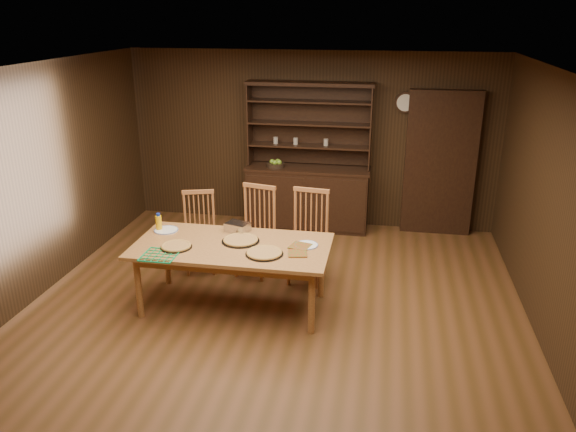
% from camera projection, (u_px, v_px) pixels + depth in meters
% --- Properties ---
extents(floor, '(6.00, 6.00, 0.00)m').
position_uv_depth(floor, '(271.00, 317.00, 6.09)').
color(floor, brown).
rests_on(floor, ground).
extents(room_shell, '(6.00, 6.00, 6.00)m').
position_uv_depth(room_shell, '(269.00, 178.00, 5.54)').
color(room_shell, silver).
rests_on(room_shell, floor).
extents(china_hutch, '(1.84, 0.52, 2.17)m').
position_uv_depth(china_hutch, '(308.00, 190.00, 8.43)').
color(china_hutch, black).
rests_on(china_hutch, floor).
extents(doorway, '(1.00, 0.18, 2.10)m').
position_uv_depth(doorway, '(440.00, 164.00, 8.09)').
color(doorway, black).
rests_on(doorway, floor).
extents(wall_clock, '(0.30, 0.05, 0.30)m').
position_uv_depth(wall_clock, '(405.00, 103.00, 7.94)').
color(wall_clock, black).
rests_on(wall_clock, room_shell).
extents(dining_table, '(2.12, 1.06, 0.75)m').
position_uv_depth(dining_table, '(232.00, 251.00, 6.09)').
color(dining_table, '#BC7F41').
rests_on(dining_table, floor).
extents(chair_left, '(0.52, 0.50, 1.02)m').
position_uv_depth(chair_left, '(200.00, 229.00, 7.08)').
color(chair_left, '#B46C3D').
rests_on(chair_left, floor).
extents(chair_center, '(0.55, 0.53, 1.12)m').
position_uv_depth(chair_center, '(256.00, 227.00, 6.96)').
color(chair_center, '#B46C3D').
rests_on(chair_center, floor).
extents(chair_right, '(0.52, 0.50, 1.14)m').
position_uv_depth(chair_right, '(309.00, 233.00, 6.78)').
color(chair_right, '#B46C3D').
rests_on(chair_right, floor).
extents(pizza_left, '(0.34, 0.34, 0.04)m').
position_uv_depth(pizza_left, '(176.00, 246.00, 5.98)').
color(pizza_left, black).
rests_on(pizza_left, dining_table).
extents(pizza_right, '(0.40, 0.40, 0.04)m').
position_uv_depth(pizza_right, '(264.00, 253.00, 5.81)').
color(pizza_right, black).
rests_on(pizza_right, dining_table).
extents(pizza_center, '(0.41, 0.41, 0.04)m').
position_uv_depth(pizza_center, '(241.00, 240.00, 6.14)').
color(pizza_center, black).
rests_on(pizza_center, dining_table).
extents(cooling_rack, '(0.39, 0.39, 0.02)m').
position_uv_depth(cooling_rack, '(160.00, 255.00, 5.79)').
color(cooling_rack, '#0CA056').
rests_on(cooling_rack, dining_table).
extents(plate_left, '(0.28, 0.28, 0.02)m').
position_uv_depth(plate_left, '(166.00, 230.00, 6.44)').
color(plate_left, white).
rests_on(plate_left, dining_table).
extents(plate_right, '(0.26, 0.26, 0.02)m').
position_uv_depth(plate_right, '(306.00, 245.00, 6.03)').
color(plate_right, white).
rests_on(plate_right, dining_table).
extents(foil_dish, '(0.30, 0.26, 0.10)m').
position_uv_depth(foil_dish, '(238.00, 227.00, 6.41)').
color(foil_dish, silver).
rests_on(foil_dish, dining_table).
extents(juice_bottle, '(0.07, 0.07, 0.21)m').
position_uv_depth(juice_bottle, '(159.00, 222.00, 6.43)').
color(juice_bottle, yellow).
rests_on(juice_bottle, dining_table).
extents(pot_holder_a, '(0.23, 0.23, 0.01)m').
position_uv_depth(pot_holder_a, '(298.00, 253.00, 5.82)').
color(pot_holder_a, red).
rests_on(pot_holder_a, dining_table).
extents(pot_holder_b, '(0.26, 0.26, 0.02)m').
position_uv_depth(pot_holder_b, '(300.00, 246.00, 6.00)').
color(pot_holder_b, red).
rests_on(pot_holder_b, dining_table).
extents(fruit_bowl, '(0.27, 0.27, 0.12)m').
position_uv_depth(fruit_bowl, '(276.00, 164.00, 8.31)').
color(fruit_bowl, black).
rests_on(fruit_bowl, china_hutch).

